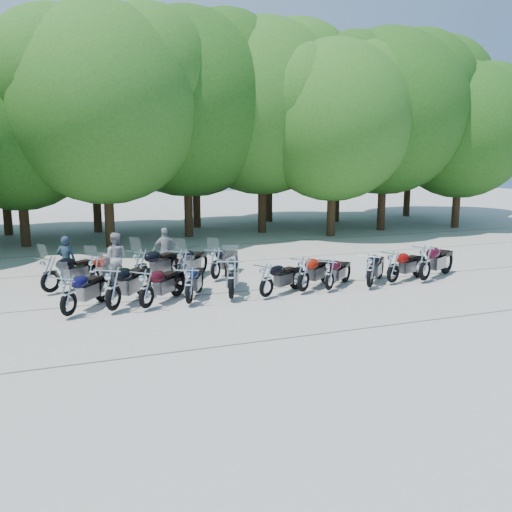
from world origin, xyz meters
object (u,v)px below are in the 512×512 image
object	(u,v)px
motorcycle_13	(141,266)
rider_2	(165,250)
motorcycle_0	(68,294)
motorcycle_15	(216,263)
motorcycle_12	(94,271)
rider_0	(66,260)
motorcycle_10	(425,262)
motorcycle_2	(146,288)
motorcycle_3	(189,284)
motorcycle_7	(330,274)
rider_1	(115,258)
motorcycle_6	(304,273)
motorcycle_8	(371,270)
motorcycle_11	(50,273)
motorcycle_5	(266,279)
motorcycle_9	(393,266)
motorcycle_14	(182,265)
motorcycle_4	(231,277)
motorcycle_1	(113,287)

from	to	relation	value
motorcycle_13	rider_2	world-z (taller)	rider_2
motorcycle_0	motorcycle_15	size ratio (longest dim) A/B	1.03
motorcycle_12	motorcycle_15	bearing A→B (deg)	-155.85
rider_0	motorcycle_10	bearing A→B (deg)	179.19
motorcycle_2	motorcycle_10	bearing A→B (deg)	-136.57
motorcycle_3	motorcycle_7	size ratio (longest dim) A/B	1.09
rider_1	motorcycle_6	bearing A→B (deg)	162.54
motorcycle_8	motorcycle_11	size ratio (longest dim) A/B	0.95
motorcycle_3	motorcycle_10	distance (m)	8.04
motorcycle_0	motorcycle_8	world-z (taller)	motorcycle_0
motorcycle_5	rider_2	distance (m)	5.04
rider_1	motorcycle_0	bearing A→B (deg)	82.82
motorcycle_10	motorcycle_2	bearing A→B (deg)	61.71
motorcycle_7	motorcycle_15	world-z (taller)	motorcycle_15
motorcycle_9	rider_0	bearing A→B (deg)	46.85
motorcycle_7	rider_2	size ratio (longest dim) A/B	1.24
rider_0	motorcycle_2	bearing A→B (deg)	135.13
motorcycle_7	motorcycle_3	bearing A→B (deg)	49.54
motorcycle_14	rider_0	world-z (taller)	rider_0
motorcycle_4	rider_0	world-z (taller)	rider_0
motorcycle_8	motorcycle_15	size ratio (longest dim) A/B	1.01
motorcycle_7	rider_0	distance (m)	8.56
motorcycle_3	rider_1	xyz separation A→B (m)	(-1.67, 3.62, 0.21)
motorcycle_1	motorcycle_7	size ratio (longest dim) A/B	1.24
rider_0	rider_2	xyz separation A→B (m)	(3.39, 0.66, 0.01)
motorcycle_13	motorcycle_12	bearing A→B (deg)	45.66
motorcycle_6	motorcycle_12	xyz separation A→B (m)	(-6.02, 2.65, -0.03)
motorcycle_3	motorcycle_6	distance (m)	3.62
motorcycle_0	motorcycle_5	bearing A→B (deg)	-144.36
motorcycle_1	rider_1	distance (m)	3.62
motorcycle_6	rider_2	world-z (taller)	rider_2
motorcycle_9	motorcycle_10	xyz separation A→B (m)	(1.15, -0.13, 0.08)
motorcycle_13	rider_2	bearing A→B (deg)	-72.14
motorcycle_6	motorcycle_4	bearing A→B (deg)	53.15
rider_0	motorcycle_13	bearing A→B (deg)	170.18
motorcycle_6	motorcycle_11	bearing A→B (deg)	32.97
motorcycle_9	motorcycle_14	world-z (taller)	motorcycle_14
rider_2	motorcycle_11	bearing A→B (deg)	22.49
motorcycle_3	motorcycle_15	size ratio (longest dim) A/B	0.99
motorcycle_0	motorcycle_13	distance (m)	3.55
motorcycle_1	motorcycle_5	xyz separation A→B (m)	(4.41, -0.09, -0.12)
motorcycle_12	motorcycle_13	xyz separation A→B (m)	(1.44, -0.11, 0.08)
motorcycle_6	motorcycle_12	world-z (taller)	motorcycle_6
motorcycle_9	rider_1	xyz separation A→B (m)	(-8.55, 3.43, 0.22)
motorcycle_3	rider_2	distance (m)	4.51
motorcycle_9	motorcycle_15	size ratio (longest dim) A/B	0.99
motorcycle_13	motorcycle_15	bearing A→B (deg)	-130.11
motorcycle_3	motorcycle_15	bearing A→B (deg)	-95.73
motorcycle_6	rider_0	size ratio (longest dim) A/B	1.40
motorcycle_14	motorcycle_15	distance (m)	1.14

